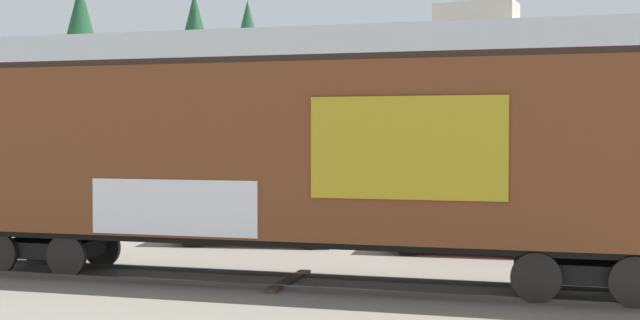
% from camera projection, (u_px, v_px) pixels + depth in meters
% --- Properties ---
extents(ground_plane, '(260.00, 260.00, 0.00)m').
position_uv_depth(ground_plane, '(275.00, 282.00, 17.07)').
color(ground_plane, slate).
extents(track, '(60.01, 2.60, 0.08)m').
position_uv_depth(track, '(376.00, 285.00, 16.49)').
color(track, '#4C4742').
rests_on(track, ground_plane).
extents(freight_car, '(16.38, 2.85, 4.68)m').
position_uv_depth(freight_car, '(293.00, 154.00, 16.87)').
color(freight_car, brown).
rests_on(freight_car, ground_plane).
extents(hillside, '(110.21, 39.98, 15.30)m').
position_uv_depth(hillside, '(482.00, 109.00, 71.87)').
color(hillside, silver).
rests_on(hillside, ground_plane).
extents(parked_car_silver, '(5.00, 2.51, 1.81)m').
position_uv_depth(parked_car_silver, '(254.00, 212.00, 22.93)').
color(parked_car_silver, '#B7BABF').
rests_on(parked_car_silver, ground_plane).
extents(parked_car_red, '(4.32, 2.15, 1.62)m').
position_uv_depth(parked_car_red, '(464.00, 221.00, 21.29)').
color(parked_car_red, '#B21E1E').
rests_on(parked_car_red, ground_plane).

